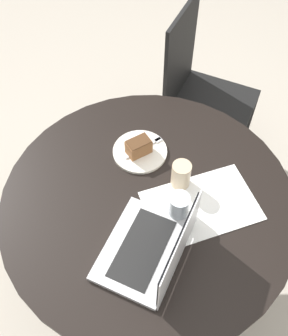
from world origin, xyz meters
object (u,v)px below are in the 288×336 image
plate (140,151)px  laptop (151,249)px  chair (199,95)px  coffee_glass (181,175)px

plate → laptop: (-0.10, -0.42, 0.03)m
chair → plate: chair is taller
plate → coffee_glass: (0.09, -0.19, 0.05)m
chair → laptop: chair is taller
chair → coffee_glass: size_ratio=8.76×
chair → plate: size_ratio=4.47×
laptop → plate: bearing=29.7°
coffee_glass → laptop: laptop is taller
plate → coffee_glass: 0.21m
coffee_glass → chair: bearing=59.1°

